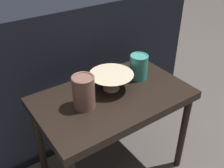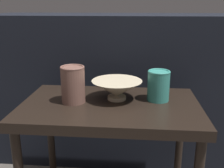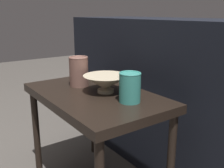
# 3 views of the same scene
# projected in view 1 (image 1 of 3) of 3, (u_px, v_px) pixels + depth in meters

# --- Properties ---
(table) EXTENTS (0.73, 0.44, 0.52)m
(table) POSITION_uv_depth(u_px,v_px,m) (113.00, 105.00, 1.26)
(table) COLOR black
(table) RESTS_ON ground_plane
(couch_backdrop) EXTENTS (1.52, 0.50, 0.86)m
(couch_backdrop) POSITION_uv_depth(u_px,v_px,m) (63.00, 67.00, 1.65)
(couch_backdrop) COLOR black
(couch_backdrop) RESTS_ON ground_plane
(bowl) EXTENTS (0.21, 0.21, 0.08)m
(bowl) POSITION_uv_depth(u_px,v_px,m) (111.00, 80.00, 1.25)
(bowl) COLOR #C1B293
(bowl) RESTS_ON table
(vase_textured_left) EXTENTS (0.10, 0.10, 0.15)m
(vase_textured_left) POSITION_uv_depth(u_px,v_px,m) (83.00, 91.00, 1.11)
(vase_textured_left) COLOR brown
(vase_textured_left) RESTS_ON table
(vase_colorful_right) EXTENTS (0.09, 0.09, 0.13)m
(vase_colorful_right) POSITION_uv_depth(u_px,v_px,m) (139.00, 66.00, 1.32)
(vase_colorful_right) COLOR teal
(vase_colorful_right) RESTS_ON table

